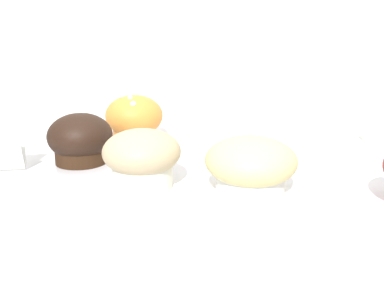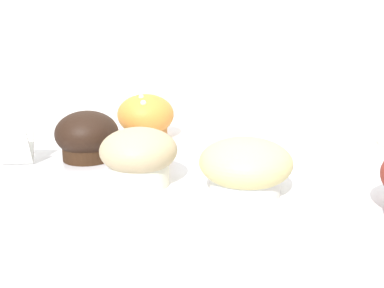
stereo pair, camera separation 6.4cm
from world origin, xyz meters
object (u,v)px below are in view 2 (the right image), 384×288
Objects in this scene: muffin_back_right at (242,167)px; muffin_front_right at (139,156)px; muffin_front_center at (146,118)px; muffin_back_left at (87,137)px.

muffin_front_right reaches higher than muffin_back_right.
muffin_front_center is 0.15m from muffin_back_left.
muffin_back_right is 0.14m from muffin_front_right.
muffin_front_right is at bearing 179.26° from muffin_back_right.
muffin_back_left is 0.84× the size of muffin_back_right.
muffin_front_center is at bearing 71.07° from muffin_back_left.
muffin_front_right is at bearing -73.43° from muffin_front_center.
muffin_back_left reaches higher than muffin_back_right.
muffin_back_left is (-0.05, -0.14, -0.00)m from muffin_front_center.
muffin_front_center is 1.05× the size of muffin_back_left.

